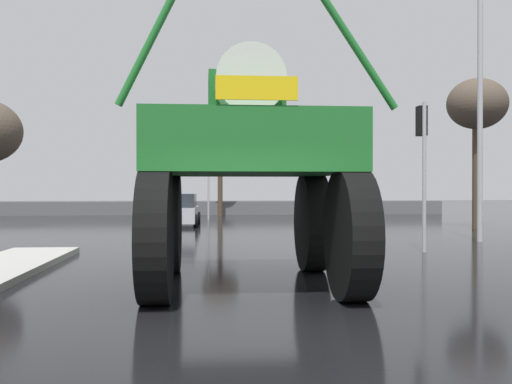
{
  "coord_description": "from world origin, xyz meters",
  "views": [
    {
      "loc": [
        -0.63,
        -6.97,
        1.79
      ],
      "look_at": [
        0.44,
        5.57,
        1.7
      ],
      "focal_mm": 41.63,
      "sensor_mm": 36.0,
      "label": 1
    }
  ],
  "objects_px": {
    "bare_tree_right": "(477,107)",
    "bare_tree_far_center": "(220,144)",
    "oversize_sprayer": "(247,166)",
    "sedan_ahead": "(179,211)",
    "traffic_signal_near_right": "(422,143)",
    "traffic_signal_far_left": "(208,172)",
    "streetlight_near_right": "(483,86)"
  },
  "relations": [
    {
      "from": "bare_tree_right",
      "to": "bare_tree_far_center",
      "type": "relative_size",
      "value": 1.14
    },
    {
      "from": "oversize_sprayer",
      "to": "sedan_ahead",
      "type": "height_order",
      "value": "oversize_sprayer"
    },
    {
      "from": "traffic_signal_near_right",
      "to": "bare_tree_far_center",
      "type": "bearing_deg",
      "value": 103.04
    },
    {
      "from": "traffic_signal_far_left",
      "to": "bare_tree_far_center",
      "type": "relative_size",
      "value": 0.64
    },
    {
      "from": "traffic_signal_near_right",
      "to": "traffic_signal_far_left",
      "type": "distance_m",
      "value": 18.65
    },
    {
      "from": "sedan_ahead",
      "to": "streetlight_near_right",
      "type": "bearing_deg",
      "value": -130.1
    },
    {
      "from": "bare_tree_right",
      "to": "traffic_signal_near_right",
      "type": "bearing_deg",
      "value": -123.29
    },
    {
      "from": "sedan_ahead",
      "to": "bare_tree_far_center",
      "type": "distance_m",
      "value": 10.9
    },
    {
      "from": "traffic_signal_far_left",
      "to": "bare_tree_right",
      "type": "xyz_separation_m",
      "value": [
        11.64,
        -8.96,
        2.61
      ]
    },
    {
      "from": "streetlight_near_right",
      "to": "oversize_sprayer",
      "type": "bearing_deg",
      "value": -136.26
    },
    {
      "from": "traffic_signal_near_right",
      "to": "traffic_signal_far_left",
      "type": "height_order",
      "value": "traffic_signal_near_right"
    },
    {
      "from": "traffic_signal_far_left",
      "to": "bare_tree_far_center",
      "type": "bearing_deg",
      "value": 80.16
    },
    {
      "from": "bare_tree_far_center",
      "to": "traffic_signal_near_right",
      "type": "bearing_deg",
      "value": -76.96
    },
    {
      "from": "streetlight_near_right",
      "to": "bare_tree_right",
      "type": "relative_size",
      "value": 1.44
    },
    {
      "from": "traffic_signal_far_left",
      "to": "streetlight_near_right",
      "type": "xyz_separation_m",
      "value": [
        9.02,
        -14.89,
        2.46
      ]
    },
    {
      "from": "traffic_signal_near_right",
      "to": "bare_tree_far_center",
      "type": "height_order",
      "value": "bare_tree_far_center"
    },
    {
      "from": "bare_tree_far_center",
      "to": "oversize_sprayer",
      "type": "bearing_deg",
      "value": -90.38
    },
    {
      "from": "streetlight_near_right",
      "to": "bare_tree_far_center",
      "type": "relative_size",
      "value": 1.64
    },
    {
      "from": "sedan_ahead",
      "to": "bare_tree_far_center",
      "type": "xyz_separation_m",
      "value": [
        2.19,
        9.93,
        3.94
      ]
    },
    {
      "from": "traffic_signal_far_left",
      "to": "bare_tree_far_center",
      "type": "xyz_separation_m",
      "value": [
        0.78,
        4.48,
        1.95
      ]
    },
    {
      "from": "traffic_signal_near_right",
      "to": "bare_tree_right",
      "type": "xyz_separation_m",
      "value": [
        5.73,
        8.72,
        2.25
      ]
    },
    {
      "from": "sedan_ahead",
      "to": "streetlight_near_right",
      "type": "xyz_separation_m",
      "value": [
        10.44,
        -9.44,
        4.45
      ]
    },
    {
      "from": "sedan_ahead",
      "to": "bare_tree_right",
      "type": "distance_m",
      "value": 14.28
    },
    {
      "from": "oversize_sprayer",
      "to": "streetlight_near_right",
      "type": "distance_m",
      "value": 12.04
    },
    {
      "from": "oversize_sprayer",
      "to": "traffic_signal_far_left",
      "type": "distance_m",
      "value": 22.97
    },
    {
      "from": "oversize_sprayer",
      "to": "bare_tree_far_center",
      "type": "height_order",
      "value": "bare_tree_far_center"
    },
    {
      "from": "bare_tree_right",
      "to": "oversize_sprayer",
      "type": "bearing_deg",
      "value": -128.27
    },
    {
      "from": "sedan_ahead",
      "to": "traffic_signal_near_right",
      "type": "xyz_separation_m",
      "value": [
        7.33,
        -12.23,
        2.35
      ]
    },
    {
      "from": "oversize_sprayer",
      "to": "traffic_signal_far_left",
      "type": "relative_size",
      "value": 1.49
    },
    {
      "from": "sedan_ahead",
      "to": "streetlight_near_right",
      "type": "relative_size",
      "value": 0.44
    },
    {
      "from": "streetlight_near_right",
      "to": "sedan_ahead",
      "type": "bearing_deg",
      "value": 137.89
    },
    {
      "from": "sedan_ahead",
      "to": "traffic_signal_far_left",
      "type": "relative_size",
      "value": 1.12
    }
  ]
}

